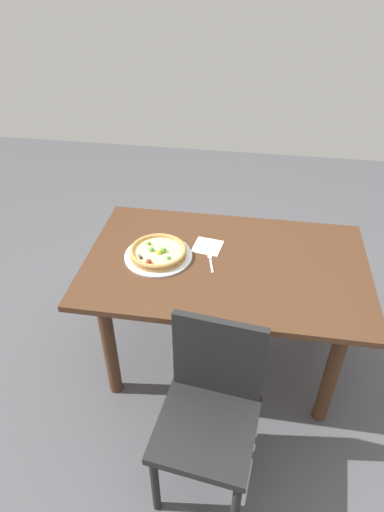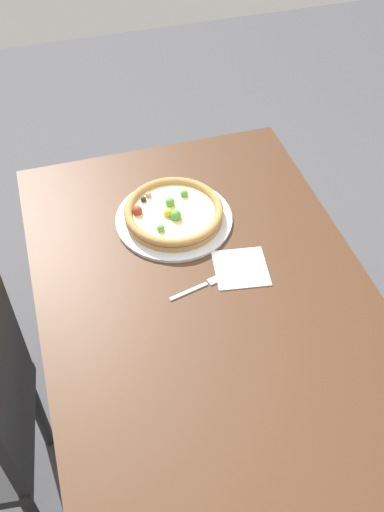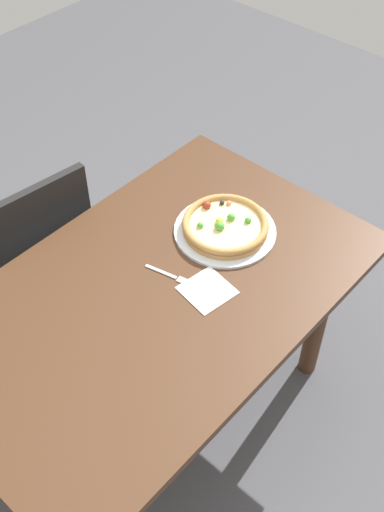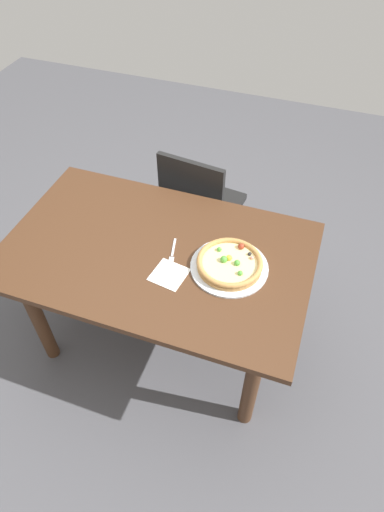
% 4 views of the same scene
% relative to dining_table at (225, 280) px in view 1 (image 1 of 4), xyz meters
% --- Properties ---
extents(ground_plane, '(6.00, 6.00, 0.00)m').
position_rel_dining_table_xyz_m(ground_plane, '(0.00, 0.00, -0.62)').
color(ground_plane, '#4C4C51').
extents(dining_table, '(1.38, 0.86, 0.74)m').
position_rel_dining_table_xyz_m(dining_table, '(0.00, 0.00, 0.00)').
color(dining_table, '#472B19').
rests_on(dining_table, ground).
extents(chair_near, '(0.44, 0.44, 0.86)m').
position_rel_dining_table_xyz_m(chair_near, '(0.01, -0.64, -0.15)').
color(chair_near, black).
rests_on(chair_near, ground).
extents(plate, '(0.34, 0.34, 0.01)m').
position_rel_dining_table_xyz_m(plate, '(-0.34, -0.01, 0.12)').
color(plate, silver).
rests_on(plate, dining_table).
extents(pizza, '(0.28, 0.28, 0.05)m').
position_rel_dining_table_xyz_m(pizza, '(-0.34, -0.01, 0.15)').
color(pizza, '#B78447').
rests_on(pizza, plate).
extents(fork, '(0.05, 0.16, 0.00)m').
position_rel_dining_table_xyz_m(fork, '(-0.08, -0.00, 0.12)').
color(fork, silver).
rests_on(fork, dining_table).
extents(napkin, '(0.16, 0.16, 0.00)m').
position_rel_dining_table_xyz_m(napkin, '(-0.11, 0.11, 0.12)').
color(napkin, white).
rests_on(napkin, dining_table).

